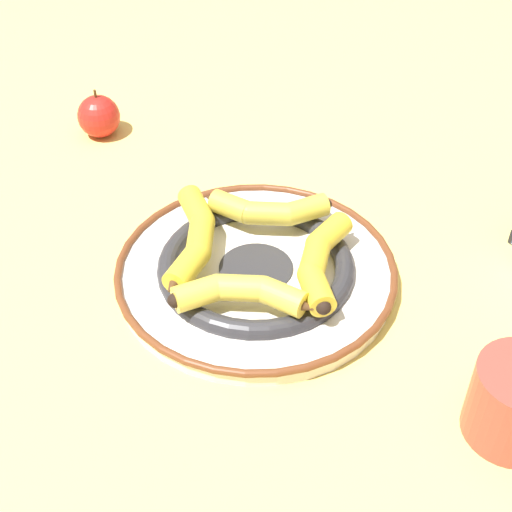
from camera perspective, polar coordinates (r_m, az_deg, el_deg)
name	(u,v)px	position (r m, az deg, el deg)	size (l,w,h in m)	color
ground_plane	(276,263)	(0.90, 1.57, -0.57)	(2.80, 2.80, 0.00)	#E5CC6B
decorative_bowl	(256,270)	(0.87, 0.00, -1.13)	(0.34, 0.34, 0.04)	white
banana_a	(195,238)	(0.86, -4.93, 1.41)	(0.15, 0.15, 0.03)	yellow
banana_b	(266,210)	(0.91, 0.82, 3.71)	(0.12, 0.13, 0.03)	gold
banana_c	(320,258)	(0.84, 5.17, -0.18)	(0.15, 0.11, 0.03)	yellow
banana_d	(243,293)	(0.79, -1.06, -2.96)	(0.12, 0.13, 0.03)	yellow
apple	(101,116)	(1.17, -12.33, 10.92)	(0.07, 0.07, 0.08)	red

